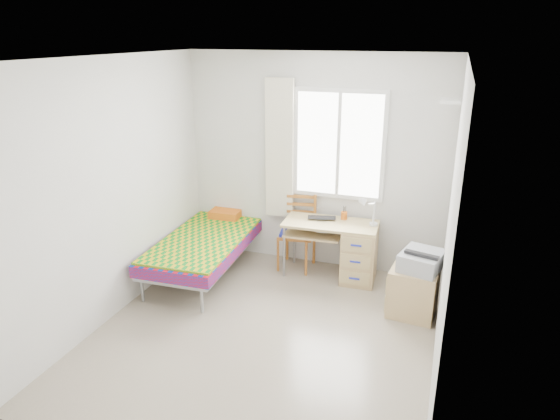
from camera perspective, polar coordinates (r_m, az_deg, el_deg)
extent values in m
plane|color=#BCAD93|center=(5.06, -1.86, -13.86)|extent=(3.50, 3.50, 0.00)
plane|color=white|center=(4.23, -2.26, 16.99)|extent=(3.50, 3.50, 0.00)
plane|color=silver|center=(6.07, 3.93, 5.36)|extent=(3.20, 0.00, 3.20)
plane|color=silver|center=(5.25, -18.58, 2.05)|extent=(0.00, 3.50, 3.50)
plane|color=silver|center=(4.21, 18.75, -2.25)|extent=(0.00, 3.50, 3.50)
cube|color=white|center=(5.93, 6.75, 7.40)|extent=(1.10, 0.04, 1.30)
cube|color=white|center=(5.92, 6.73, 7.38)|extent=(1.00, 0.02, 1.20)
cube|color=white|center=(5.91, 6.72, 7.37)|extent=(0.04, 0.02, 1.20)
cube|color=beige|center=(6.09, -0.05, 6.91)|extent=(0.35, 0.05, 1.70)
cube|color=white|center=(5.37, 18.94, 11.73)|extent=(0.20, 0.32, 0.03)
cube|color=#95989D|center=(6.13, -8.29, -4.31)|extent=(0.95, 1.97, 0.06)
cube|color=red|center=(6.10, -8.33, -3.65)|extent=(0.99, 1.99, 0.14)
cube|color=gold|center=(6.05, -8.45, -3.04)|extent=(0.97, 1.87, 0.03)
cube|color=tan|center=(6.82, -4.83, 0.62)|extent=(0.93, 0.09, 0.53)
cube|color=#D34F17|center=(6.62, -6.16, -0.34)|extent=(0.40, 0.34, 0.10)
cylinder|color=#95989D|center=(5.72, -15.48, -8.64)|extent=(0.04, 0.04, 0.31)
cylinder|color=#95989D|center=(6.78, -2.14, -3.29)|extent=(0.04, 0.04, 0.31)
cube|color=tan|center=(5.89, 5.81, -1.56)|extent=(1.12, 0.56, 0.03)
cube|color=tan|center=(5.96, 9.05, -5.04)|extent=(0.41, 0.50, 0.66)
cube|color=tan|center=(5.99, 3.89, -2.60)|extent=(0.69, 0.50, 0.02)
cylinder|color=#95989D|center=(5.97, 0.47, -4.73)|extent=(0.03, 0.03, 0.66)
cylinder|color=#95989D|center=(6.33, 1.64, -3.30)|extent=(0.03, 0.03, 0.66)
cube|color=#B05D22|center=(6.16, 1.90, -2.75)|extent=(0.46, 0.46, 0.04)
cube|color=navy|center=(6.14, 1.90, -2.49)|extent=(0.44, 0.44, 0.04)
cube|color=#B05D22|center=(6.22, 2.42, 0.23)|extent=(0.36, 0.09, 0.40)
cylinder|color=#B05D22|center=(6.14, -0.23, -5.09)|extent=(0.03, 0.03, 0.45)
cylinder|color=#B05D22|center=(6.27, 3.96, -2.28)|extent=(0.04, 0.04, 0.92)
cube|color=tan|center=(5.41, 14.97, -9.03)|extent=(0.51, 0.47, 0.52)
cube|color=tan|center=(5.37, 12.53, -7.63)|extent=(0.05, 0.38, 0.19)
cube|color=tan|center=(5.47, 12.36, -9.63)|extent=(0.05, 0.38, 0.19)
cube|color=#A6A8AE|center=(5.29, 15.85, -5.59)|extent=(0.48, 0.52, 0.18)
cube|color=black|center=(5.25, 15.95, -4.70)|extent=(0.38, 0.42, 0.02)
imported|color=black|center=(5.93, 4.79, -1.10)|extent=(0.37, 0.29, 0.03)
cylinder|color=#D34F17|center=(5.99, 7.33, -0.63)|extent=(0.09, 0.09, 0.09)
cylinder|color=white|center=(5.87, 10.62, -1.60)|extent=(0.10, 0.10, 0.03)
cylinder|color=white|center=(5.82, 10.70, -0.34)|extent=(0.02, 0.11, 0.26)
cylinder|color=white|center=(5.70, 10.46, 0.68)|extent=(0.12, 0.23, 0.11)
cone|color=white|center=(5.61, 9.51, 0.73)|extent=(0.14, 0.15, 0.12)
imported|color=gray|center=(5.96, 4.26, -2.12)|extent=(0.17, 0.22, 0.02)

